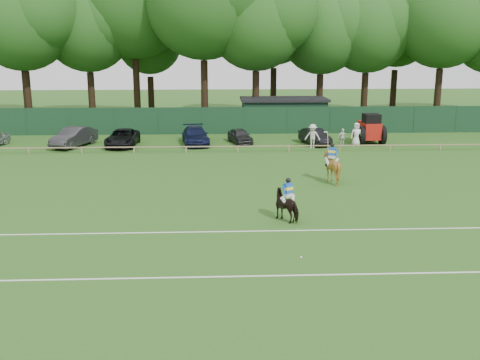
{
  "coord_description": "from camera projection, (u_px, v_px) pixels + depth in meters",
  "views": [
    {
      "loc": [
        -0.75,
        -24.83,
        8.17
      ],
      "look_at": [
        0.5,
        3.0,
        1.4
      ],
      "focal_mm": 42.0,
      "sensor_mm": 36.0,
      "label": 1
    }
  ],
  "objects": [
    {
      "name": "ground",
      "position": [
        232.0,
        225.0,
        26.06
      ],
      "size": [
        160.0,
        160.0,
        0.0
      ],
      "primitive_type": "plane",
      "color": "#1E4C14",
      "rests_on": "ground"
    },
    {
      "name": "spectator_mid",
      "position": [
        342.0,
        138.0,
        45.69
      ],
      "size": [
        0.94,
        0.63,
        1.49
      ],
      "primitive_type": "imported",
      "rotation": [
        0.0,
        0.0,
        0.34
      ],
      "color": "silver",
      "rests_on": "ground"
    },
    {
      "name": "hatch_grey",
      "position": [
        240.0,
        136.0,
        47.36
      ],
      "size": [
        2.33,
        3.86,
        1.23
      ],
      "primitive_type": "imported",
      "rotation": [
        0.0,
        0.0,
        0.26
      ],
      "color": "#2E2E30",
      "rests_on": "ground"
    },
    {
      "name": "suv_black",
      "position": [
        123.0,
        138.0,
        45.85
      ],
      "size": [
        2.39,
        5.03,
        1.39
      ],
      "primitive_type": "imported",
      "rotation": [
        0.0,
        0.0,
        -0.02
      ],
      "color": "black",
      "rests_on": "ground"
    },
    {
      "name": "pitch_rail",
      "position": [
        225.0,
        146.0,
        43.43
      ],
      "size": [
        62.1,
        0.1,
        0.5
      ],
      "color": "#997F5B",
      "rests_on": "ground"
    },
    {
      "name": "spectator_left",
      "position": [
        313.0,
        136.0,
        44.99
      ],
      "size": [
        1.42,
        1.1,
        1.94
      ],
      "primitive_type": "imported",
      "rotation": [
        0.0,
        0.0,
        -0.35
      ],
      "color": "beige",
      "rests_on": "ground"
    },
    {
      "name": "horse_dark",
      "position": [
        288.0,
        205.0,
        26.56
      ],
      "size": [
        1.7,
        1.85,
        1.46
      ],
      "primitive_type": "imported",
      "rotation": [
        0.0,
        0.0,
        3.81
      ],
      "color": "black",
      "rests_on": "ground"
    },
    {
      "name": "rider_dark",
      "position": [
        288.0,
        191.0,
        26.39
      ],
      "size": [
        0.82,
        0.7,
        1.41
      ],
      "rotation": [
        0.0,
        0.0,
        3.81
      ],
      "color": "silver",
      "rests_on": "ground"
    },
    {
      "name": "pitch_lines",
      "position": [
        235.0,
        251.0,
        22.66
      ],
      "size": [
        60.0,
        5.1,
        0.01
      ],
      "color": "silver",
      "rests_on": "ground"
    },
    {
      "name": "spectator_right",
      "position": [
        356.0,
        134.0,
        46.02
      ],
      "size": [
        0.95,
        0.64,
        1.91
      ],
      "primitive_type": "imported",
      "rotation": [
        0.0,
        0.0,
        0.03
      ],
      "color": "white",
      "rests_on": "ground"
    },
    {
      "name": "horse_chestnut",
      "position": [
        331.0,
        167.0,
        33.86
      ],
      "size": [
        2.15,
        2.22,
        1.88
      ],
      "primitive_type": "imported",
      "rotation": [
        0.0,
        0.0,
        2.64
      ],
      "color": "brown",
      "rests_on": "ground"
    },
    {
      "name": "utility_shed",
      "position": [
        284.0,
        113.0,
        55.08
      ],
      "size": [
        8.4,
        4.4,
        3.04
      ],
      "color": "#14331E",
      "rests_on": "ground"
    },
    {
      "name": "polo_ball",
      "position": [
        301.0,
        257.0,
        21.93
      ],
      "size": [
        0.09,
        0.09,
        0.09
      ],
      "primitive_type": "sphere",
      "color": "silver",
      "rests_on": "ground"
    },
    {
      "name": "estate_black",
      "position": [
        315.0,
        137.0,
        46.71
      ],
      "size": [
        2.38,
        4.19,
        1.31
      ],
      "primitive_type": "imported",
      "rotation": [
        0.0,
        0.0,
        0.27
      ],
      "color": "black",
      "rests_on": "ground"
    },
    {
      "name": "rider_chestnut",
      "position": [
        332.0,
        154.0,
        33.65
      ],
      "size": [
        0.88,
        0.8,
        2.05
      ],
      "rotation": [
        0.0,
        0.0,
        2.64
      ],
      "color": "silver",
      "rests_on": "ground"
    },
    {
      "name": "perimeter_fence",
      "position": [
        223.0,
        121.0,
        51.98
      ],
      "size": [
        92.08,
        0.08,
        2.5
      ],
      "color": "#14351E",
      "rests_on": "ground"
    },
    {
      "name": "sedan_navy",
      "position": [
        195.0,
        136.0,
        46.72
      ],
      "size": [
        2.62,
        5.21,
        1.45
      ],
      "primitive_type": "imported",
      "rotation": [
        0.0,
        0.0,
        0.12
      ],
      "color": "#13193D",
      "rests_on": "ground"
    },
    {
      "name": "tractor",
      "position": [
        370.0,
        129.0,
        47.03
      ],
      "size": [
        2.16,
        3.07,
        2.53
      ],
      "rotation": [
        0.0,
        0.0,
        0.04
      ],
      "color": "#AE1810",
      "rests_on": "ground"
    },
    {
      "name": "sedan_grey",
      "position": [
        74.0,
        137.0,
        45.68
      ],
      "size": [
        3.19,
        5.07,
        1.58
      ],
      "primitive_type": "imported",
      "rotation": [
        0.0,
        0.0,
        -0.34
      ],
      "color": "#303033",
      "rests_on": "ground"
    },
    {
      "name": "tree_row",
      "position": [
        241.0,
        122.0,
        60.13
      ],
      "size": [
        96.0,
        12.0,
        21.0
      ],
      "primitive_type": null,
      "color": "#26561C",
      "rests_on": "ground"
    }
  ]
}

